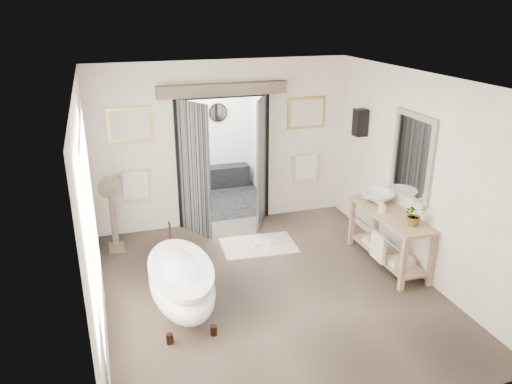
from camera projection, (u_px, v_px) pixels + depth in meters
ground_plane at (269, 290)px, 6.99m from camera, size 5.00×5.00×0.00m
room_shell at (271, 166)px, 6.21m from camera, size 4.52×5.02×2.91m
shower_room at (206, 152)px, 10.23m from camera, size 2.22×2.01×2.51m
back_wall_dressing at (225, 141)px, 8.50m from camera, size 3.82×0.76×2.52m
clawfoot_tub at (181, 281)px, 6.38m from camera, size 0.81×1.81×0.88m
vanity at (388, 234)px, 7.50m from camera, size 0.57×1.60×0.85m
pedestal_mirror at (114, 219)px, 7.93m from camera, size 0.38×0.24×1.27m
rug at (259, 245)px, 8.26m from camera, size 1.25×0.88×0.01m
slippers at (263, 242)px, 8.31m from camera, size 0.35×0.25×0.05m
basin at (378, 197)px, 7.74m from camera, size 0.62×0.62×0.18m
plant at (415, 215)px, 6.92m from camera, size 0.34×0.31×0.33m
soap_bottle_a at (382, 206)px, 7.38m from camera, size 0.12×0.12×0.20m
soap_bottle_b at (367, 194)px, 7.87m from camera, size 0.18×0.18×0.17m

